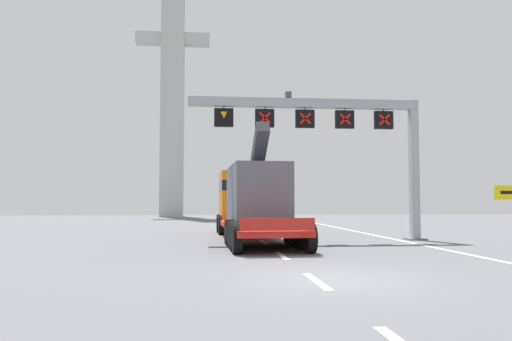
# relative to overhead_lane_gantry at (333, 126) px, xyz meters

# --- Properties ---
(ground) EXTENTS (112.00, 112.00, 0.00)m
(ground) POSITION_rel_overhead_lane_gantry_xyz_m (-3.06, -11.84, -5.61)
(ground) COLOR #5B5B60
(lane_markings) EXTENTS (0.20, 64.87, 0.01)m
(lane_markings) POSITION_rel_overhead_lane_gantry_xyz_m (-3.55, 13.29, -5.61)
(lane_markings) COLOR silver
(lane_markings) RESTS_ON ground
(edge_line_right) EXTENTS (0.20, 63.00, 0.01)m
(edge_line_right) POSITION_rel_overhead_lane_gantry_xyz_m (3.14, 0.16, -5.61)
(edge_line_right) COLOR silver
(edge_line_right) RESTS_ON ground
(overhead_lane_gantry) EXTENTS (11.63, 0.90, 7.23)m
(overhead_lane_gantry) POSITION_rel_overhead_lane_gantry_xyz_m (0.00, 0.00, 0.00)
(overhead_lane_gantry) COLOR #9EA0A5
(overhead_lane_gantry) RESTS_ON ground
(heavy_haul_truck_red) EXTENTS (3.39, 14.13, 5.30)m
(heavy_haul_truck_red) POSITION_rel_overhead_lane_gantry_xyz_m (-3.96, 1.57, -3.62)
(heavy_haul_truck_red) COLOR red
(heavy_haul_truck_red) RESTS_ON ground
(bridge_pylon_distant) EXTENTS (9.00, 2.00, 35.15)m
(bridge_pylon_distant) POSITION_rel_overhead_lane_gantry_xyz_m (-10.46, 37.56, 12.35)
(bridge_pylon_distant) COLOR #B7B7B2
(bridge_pylon_distant) RESTS_ON ground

